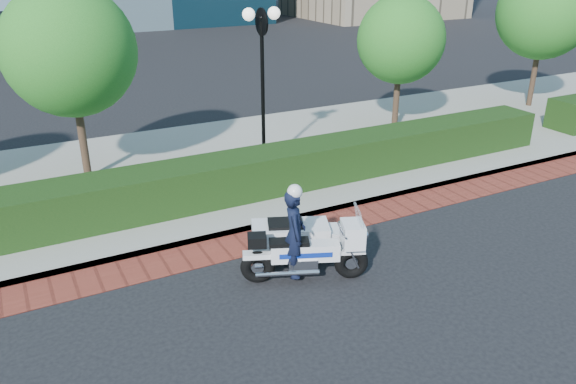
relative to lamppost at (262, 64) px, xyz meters
name	(u,v)px	position (x,y,z in m)	size (l,w,h in m)	color
ground	(332,263)	(-1.00, -5.20, -2.96)	(120.00, 120.00, 0.00)	black
brick_strip	(296,231)	(-1.00, -3.70, -2.95)	(60.00, 1.00, 0.01)	maroon
sidewalk	(220,165)	(-1.00, 0.80, -2.88)	(60.00, 8.00, 0.15)	gray
hedge_main	(255,173)	(-1.00, -1.60, -2.31)	(18.00, 1.20, 1.00)	black
lamppost	(262,64)	(0.00, 0.00, 0.00)	(1.02, 0.70, 4.21)	black
tree_b	(69,51)	(-4.50, 1.30, 0.48)	(3.20, 3.20, 4.89)	#332319
tree_c	(401,40)	(5.50, 1.30, 0.09)	(2.80, 2.80, 4.30)	#332319
tree_d	(545,12)	(12.00, 1.30, 0.65)	(3.40, 3.40, 5.16)	#332319
police_motorcycle	(298,240)	(-1.74, -5.14, -2.30)	(2.26, 2.11, 1.92)	black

